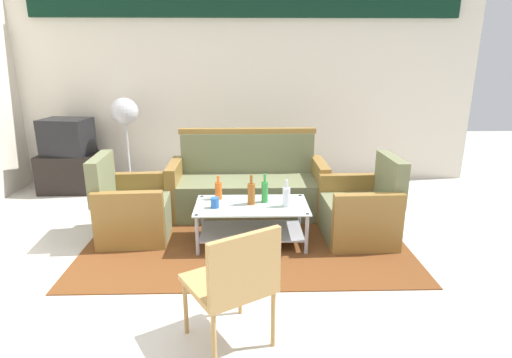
{
  "coord_description": "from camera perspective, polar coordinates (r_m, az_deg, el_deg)",
  "views": [
    {
      "loc": [
        -0.03,
        -3.0,
        1.81
      ],
      "look_at": [
        0.07,
        0.87,
        0.65
      ],
      "focal_mm": 29.12,
      "sensor_mm": 36.0,
      "label": 1
    }
  ],
  "objects": [
    {
      "name": "bottle_brown",
      "position": [
        4.03,
        -0.65,
        -1.97
      ],
      "size": [
        0.07,
        0.07,
        0.3
      ],
      "color": "brown",
      "rests_on": "coffee_table"
    },
    {
      "name": "wicker_chair",
      "position": [
        2.62,
        -2.96,
        -13.54
      ],
      "size": [
        0.66,
        0.66,
        0.84
      ],
      "rotation": [
        0.0,
        0.0,
        0.54
      ],
      "color": "#AD844C",
      "rests_on": "ground"
    },
    {
      "name": "ground_plane",
      "position": [
        3.51,
        -0.85,
        -14.44
      ],
      "size": [
        14.0,
        14.0,
        0.0
      ],
      "primitive_type": "plane",
      "color": "beige"
    },
    {
      "name": "bottle_green",
      "position": [
        4.09,
        1.21,
        -1.71
      ],
      "size": [
        0.07,
        0.07,
        0.29
      ],
      "color": "#2D8C38",
      "rests_on": "coffee_table"
    },
    {
      "name": "television",
      "position": [
        6.14,
        -24.53,
        5.32
      ],
      "size": [
        0.66,
        0.52,
        0.48
      ],
      "rotation": [
        0.0,
        0.0,
        3.0
      ],
      "color": "black",
      "rests_on": "tv_stand"
    },
    {
      "name": "bottle_clear",
      "position": [
        3.99,
        4.19,
        -2.4
      ],
      "size": [
        0.07,
        0.07,
        0.27
      ],
      "color": "silver",
      "rests_on": "coffee_table"
    },
    {
      "name": "couch",
      "position": [
        4.9,
        -1.15,
        -1.11
      ],
      "size": [
        1.8,
        0.74,
        0.96
      ],
      "rotation": [
        0.0,
        0.0,
        3.14
      ],
      "color": "#6B704C",
      "rests_on": "rug"
    },
    {
      "name": "cup",
      "position": [
        3.98,
        -5.66,
        -3.26
      ],
      "size": [
        0.08,
        0.08,
        0.1
      ],
      "primitive_type": "cylinder",
      "color": "#2659A5",
      "rests_on": "coffee_table"
    },
    {
      "name": "rug",
      "position": [
        4.37,
        -1.37,
        -7.76
      ],
      "size": [
        3.16,
        2.16,
        0.01
      ],
      "primitive_type": "cube",
      "color": "brown",
      "rests_on": "ground"
    },
    {
      "name": "wall_back",
      "position": [
        6.06,
        -1.28,
        13.51
      ],
      "size": [
        6.52,
        0.19,
        2.8
      ],
      "color": "silver",
      "rests_on": "ground"
    },
    {
      "name": "coffee_table",
      "position": [
        4.11,
        -0.6,
        -5.35
      ],
      "size": [
        1.1,
        0.6,
        0.4
      ],
      "color": "silver",
      "rests_on": "rug"
    },
    {
      "name": "bottle_orange",
      "position": [
        4.2,
        -5.17,
        -1.54
      ],
      "size": [
        0.07,
        0.07,
        0.25
      ],
      "color": "#D85919",
      "rests_on": "coffee_table"
    },
    {
      "name": "armchair_left",
      "position": [
        4.44,
        -16.64,
        -4.11
      ],
      "size": [
        0.73,
        0.79,
        0.85
      ],
      "rotation": [
        0.0,
        0.0,
        -1.52
      ],
      "color": "#6B704C",
      "rests_on": "rug"
    },
    {
      "name": "tv_stand",
      "position": [
        6.24,
        -23.99,
        0.82
      ],
      "size": [
        0.8,
        0.5,
        0.52
      ],
      "primitive_type": "cube",
      "color": "black",
      "rests_on": "ground"
    },
    {
      "name": "armchair_right",
      "position": [
        4.34,
        14.22,
        -4.4
      ],
      "size": [
        0.72,
        0.78,
        0.85
      ],
      "rotation": [
        0.0,
        0.0,
        1.6
      ],
      "color": "#6B704C",
      "rests_on": "rug"
    },
    {
      "name": "pedestal_fan",
      "position": [
        5.88,
        -17.56,
        8.12
      ],
      "size": [
        0.36,
        0.36,
        1.27
      ],
      "color": "#2D2D33",
      "rests_on": "ground"
    }
  ]
}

